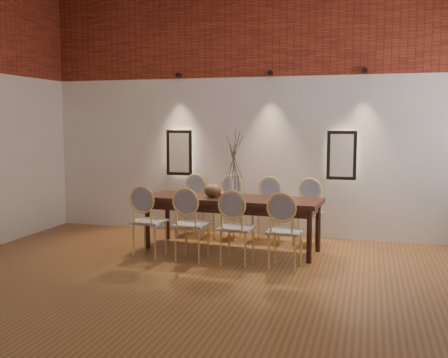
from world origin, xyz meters
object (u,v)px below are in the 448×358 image
(chair_far_b, at_px, (227,208))
(book, at_px, (223,194))
(dining_table, at_px, (232,224))
(chair_near_c, at_px, (237,228))
(bowl, at_px, (213,191))
(vase, at_px, (234,187))
(chair_near_a, at_px, (150,221))
(chair_near_b, at_px, (192,224))
(chair_far_c, at_px, (266,211))
(chair_far_d, at_px, (307,213))
(chair_near_d, at_px, (285,231))
(chair_far_a, at_px, (191,206))

(chair_far_b, bearing_deg, book, 102.34)
(dining_table, xyz_separation_m, chair_far_b, (-0.26, 0.70, 0.09))
(chair_near_c, bearing_deg, chair_far_b, 114.58)
(chair_near_c, bearing_deg, bowl, 132.55)
(bowl, bearing_deg, chair_far_b, 88.83)
(vase, relative_size, bowl, 1.25)
(chair_near_a, height_order, chair_near_b, same)
(chair_near_a, xyz_separation_m, chair_far_c, (1.35, 1.26, 0.00))
(chair_far_d, bearing_deg, chair_near_a, 36.09)
(chair_near_b, bearing_deg, chair_near_d, 0.00)
(chair_far_c, bearing_deg, chair_near_c, 90.00)
(chair_near_a, bearing_deg, dining_table, 36.09)
(dining_table, xyz_separation_m, chair_far_a, (-0.87, 0.75, 0.09))
(chair_far_b, distance_m, vase, 0.88)
(chair_far_c, bearing_deg, chair_far_a, 0.00)
(chair_near_b, xyz_separation_m, bowl, (0.09, 0.62, 0.37))
(chair_near_d, xyz_separation_m, chair_far_b, (-1.13, 1.45, 0.00))
(chair_near_b, bearing_deg, book, 83.26)
(vase, bearing_deg, chair_far_a, 140.34)
(vase, height_order, bowl, vase)
(chair_far_a, height_order, vase, vase)
(chair_near_a, relative_size, bowl, 3.92)
(chair_near_d, distance_m, bowl, 1.40)
(chair_far_c, distance_m, book, 0.76)
(chair_near_d, height_order, vase, vase)
(chair_far_c, relative_size, book, 3.62)
(chair_near_c, height_order, vase, vase)
(dining_table, height_order, chair_near_d, chair_near_d)
(book, bearing_deg, chair_near_b, -101.34)
(chair_near_b, distance_m, bowl, 0.73)
(chair_far_a, height_order, book, chair_far_a)
(chair_far_a, relative_size, chair_far_b, 1.00)
(chair_near_b, relative_size, vase, 3.13)
(chair_near_d, bearing_deg, chair_near_b, -180.00)
(vase, bearing_deg, book, 135.48)
(chair_near_a, relative_size, chair_near_d, 1.00)
(dining_table, height_order, book, book)
(chair_far_c, bearing_deg, chair_near_b, 65.42)
(chair_far_b, bearing_deg, chair_far_c, 180.00)
(chair_far_c, relative_size, chair_far_d, 1.00)
(bowl, bearing_deg, chair_near_b, -98.56)
(chair_near_a, height_order, chair_far_a, same)
(chair_near_a, relative_size, chair_far_c, 1.00)
(chair_far_a, bearing_deg, vase, 144.93)
(chair_far_c, xyz_separation_m, vase, (-0.33, -0.66, 0.43))
(book, bearing_deg, chair_far_c, 38.08)
(chair_near_c, bearing_deg, chair_near_d, 0.00)
(bowl, bearing_deg, chair_far_c, 47.02)
(chair_near_d, bearing_deg, chair_far_a, 143.91)
(dining_table, height_order, chair_far_d, chair_far_d)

